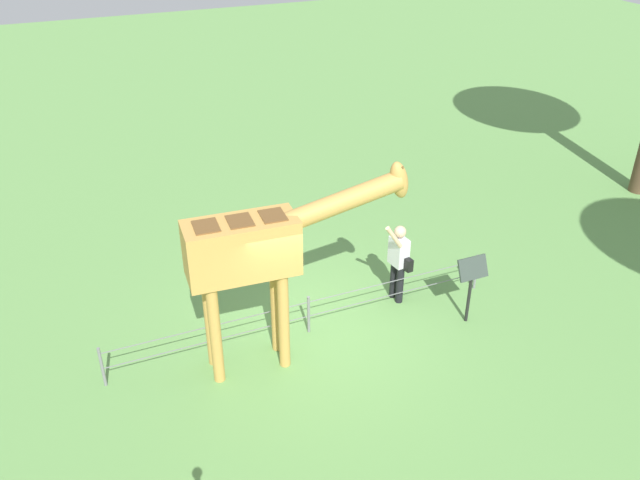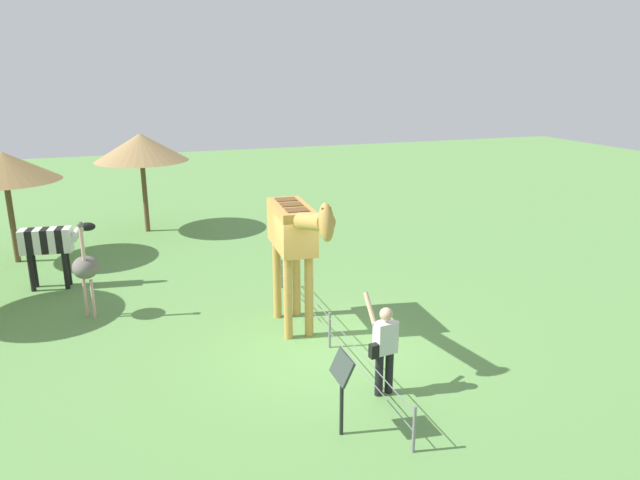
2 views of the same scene
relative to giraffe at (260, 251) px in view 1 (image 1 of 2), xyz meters
The scene contains 5 objects.
ground_plane 2.35m from the giraffe, 20.90° to the left, with size 60.00×60.00×0.00m, color #60934C.
giraffe is the anchor object (origin of this frame).
visitor 3.17m from the giraffe, 13.47° to the left, with size 0.57×0.58×1.76m.
info_sign 3.90m from the giraffe, ahead, with size 0.56×0.21×1.32m.
wire_fence 2.00m from the giraffe, 23.63° to the left, with size 7.05×0.05×0.75m.
Camera 1 is at (-3.44, -8.49, 7.20)m, focal length 36.56 mm.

